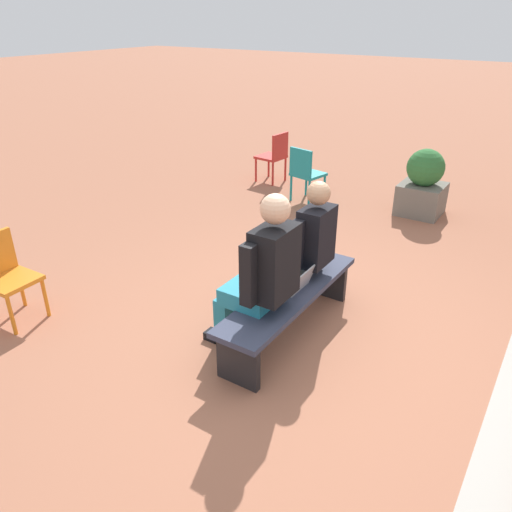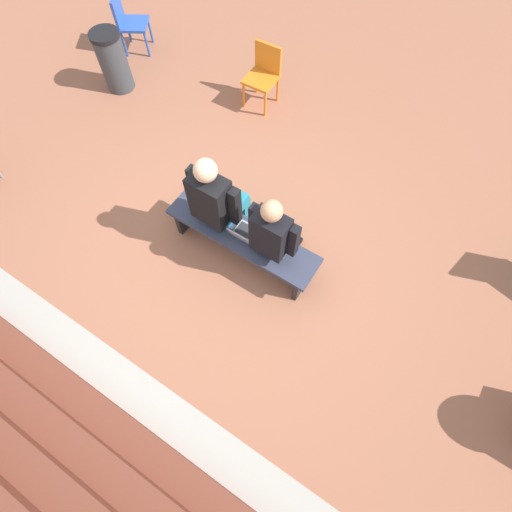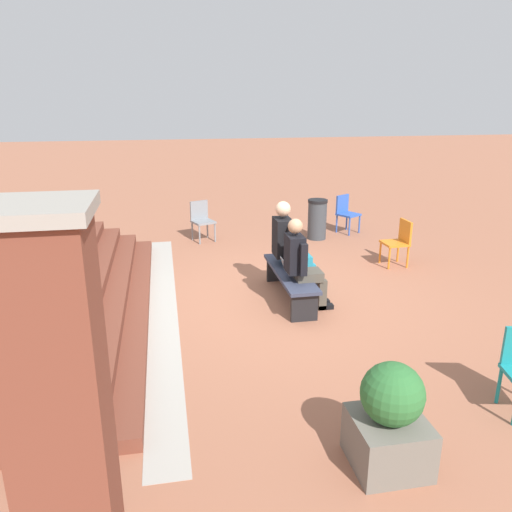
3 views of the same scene
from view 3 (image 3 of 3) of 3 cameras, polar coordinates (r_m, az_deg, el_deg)
The scene contains 13 objects.
ground_plane at distance 7.69m, azimuth 2.41°, elevation -4.82°, with size 60.00×60.00×0.00m, color #9E6047.
concrete_strip at distance 7.46m, azimuth -10.57°, elevation -5.84°, with size 7.05×0.40×0.01m, color #A8A399.
brick_steps at distance 7.45m, azimuth -18.00°, elevation -4.64°, with size 6.25×1.20×0.60m.
brick_pillar_left_of_steps at distance 3.35m, azimuth -21.70°, elevation -14.77°, with size 0.64×0.64×2.42m.
bench at distance 7.55m, azimuth 3.91°, elevation -2.41°, with size 1.80×0.44×0.45m.
person_student at distance 7.11m, azimuth 5.25°, elevation -0.64°, with size 0.54×0.69×1.35m.
person_adult at distance 7.76m, azimuth 3.86°, elevation 1.30°, with size 0.60×0.76×1.45m.
laptop at distance 7.44m, azimuth 3.96°, elevation -1.52°, with size 0.32×0.29×0.21m.
plastic_chair_near_bench_left at distance 10.69m, azimuth -6.24°, elevation 4.30°, with size 0.54×0.54×0.84m.
plastic_chair_far_left at distance 9.39m, azimuth 16.02°, elevation 1.80°, with size 0.43×0.43×0.84m.
plastic_chair_foreground at distance 11.47m, azimuth 10.24°, elevation 5.05°, with size 0.58×0.58×0.84m.
planter at distance 4.43m, azimuth 15.06°, elevation -17.62°, with size 0.60×0.60×0.94m.
litter_bin at distance 10.84m, azimuth 7.00°, elevation 4.20°, with size 0.42×0.42×0.86m.
Camera 3 is at (-6.91, 1.62, 2.96)m, focal length 35.00 mm.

